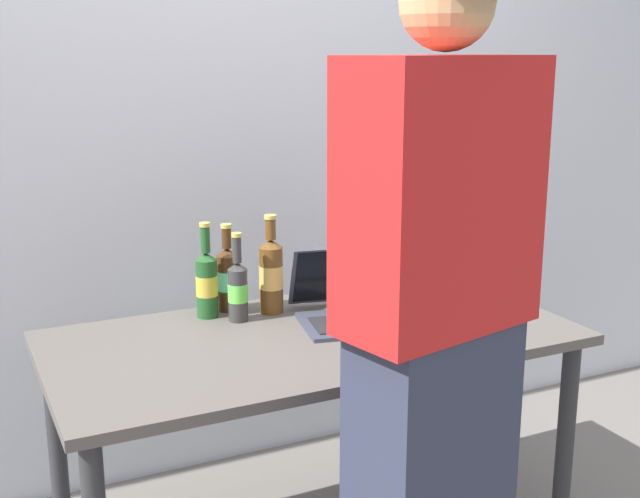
% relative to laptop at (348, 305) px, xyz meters
% --- Properties ---
extents(desk, '(1.51, 0.76, 0.75)m').
position_rel_laptop_xyz_m(desk, '(-0.16, -0.07, -0.13)').
color(desk, '#56514C').
rests_on(desk, ground).
extents(laptop, '(0.37, 0.40, 0.21)m').
position_rel_laptop_xyz_m(laptop, '(0.00, 0.00, 0.00)').
color(laptop, '#383D4C').
rests_on(laptop, desk).
extents(beer_bottle_dark, '(0.06, 0.06, 0.27)m').
position_rel_laptop_xyz_m(beer_bottle_dark, '(-0.31, 0.13, 0.06)').
color(beer_bottle_dark, '#333333').
rests_on(beer_bottle_dark, desk).
extents(beer_bottle_brown, '(0.07, 0.07, 0.28)m').
position_rel_laptop_xyz_m(beer_bottle_brown, '(-0.30, 0.24, 0.06)').
color(beer_bottle_brown, '#472B14').
rests_on(beer_bottle_brown, desk).
extents(beer_bottle_amber, '(0.07, 0.07, 0.30)m').
position_rel_laptop_xyz_m(beer_bottle_amber, '(-0.38, 0.21, 0.07)').
color(beer_bottle_amber, '#1E5123').
rests_on(beer_bottle_amber, desk).
extents(beer_bottle_green, '(0.08, 0.08, 0.31)m').
position_rel_laptop_xyz_m(beer_bottle_green, '(-0.19, 0.16, 0.08)').
color(beer_bottle_green, brown).
rests_on(beer_bottle_green, desk).
extents(person_figure, '(0.47, 0.33, 1.77)m').
position_rel_laptop_xyz_m(person_figure, '(-0.17, -0.72, 0.10)').
color(person_figure, '#2D3347').
rests_on(person_figure, ground).
extents(back_wall, '(6.00, 0.10, 2.60)m').
position_rel_laptop_xyz_m(back_wall, '(-0.16, 0.71, 0.51)').
color(back_wall, silver).
rests_on(back_wall, ground).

